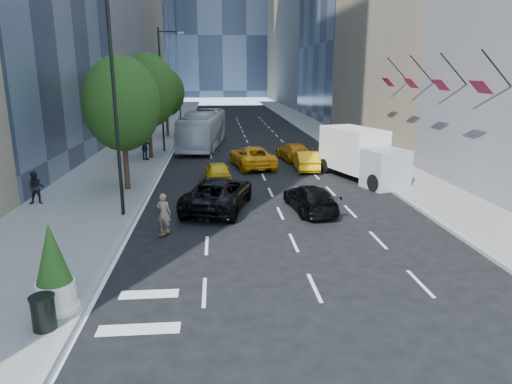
{
  "coord_description": "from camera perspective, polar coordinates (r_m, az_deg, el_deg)",
  "views": [
    {
      "loc": [
        -2.01,
        -17.09,
        6.66
      ],
      "look_at": [
        -0.35,
        2.09,
        1.6
      ],
      "focal_mm": 32.0,
      "sensor_mm": 36.0,
      "label": 1
    }
  ],
  "objects": [
    {
      "name": "lamp_near",
      "position": [
        21.54,
        -16.86,
        11.86
      ],
      "size": [
        2.13,
        0.22,
        10.0
      ],
      "color": "black",
      "rests_on": "sidewalk_left"
    },
    {
      "name": "tree_mid",
      "position": [
        36.49,
        -13.42,
        12.23
      ],
      "size": [
        4.5,
        4.5,
        7.99
      ],
      "color": "black",
      "rests_on": "sidewalk_left"
    },
    {
      "name": "tree_near",
      "position": [
        26.66,
        -16.44,
        10.5
      ],
      "size": [
        4.2,
        4.2,
        7.46
      ],
      "color": "black",
      "rests_on": "sidewalk_left"
    },
    {
      "name": "taxi_a",
      "position": [
        28.79,
        -4.82,
        2.59
      ],
      "size": [
        1.81,
        3.84,
        1.27
      ],
      "primitive_type": "imported",
      "rotation": [
        0.0,
        0.0,
        3.23
      ],
      "color": "#E2B40B",
      "rests_on": "ground"
    },
    {
      "name": "traffic_signal",
      "position": [
        57.31,
        -9.54,
        12.11
      ],
      "size": [
        2.48,
        0.53,
        5.2
      ],
      "color": "black",
      "rests_on": "sidewalk_left"
    },
    {
      "name": "taxi_d",
      "position": [
        35.81,
        4.71,
        5.05
      ],
      "size": [
        2.53,
        4.84,
        1.34
      ],
      "primitive_type": "imported",
      "rotation": [
        0.0,
        0.0,
        3.29
      ],
      "color": "orange",
      "rests_on": "ground"
    },
    {
      "name": "planter_shrub",
      "position": [
        13.97,
        -24.01,
        -8.87
      ],
      "size": [
        1.07,
        1.07,
        2.57
      ],
      "color": "#EFE1C6",
      "rests_on": "sidewalk_left"
    },
    {
      "name": "box_truck",
      "position": [
        29.82,
        12.98,
        4.61
      ],
      "size": [
        4.33,
        7.05,
        3.18
      ],
      "rotation": [
        0.0,
        0.0,
        0.32
      ],
      "color": "silver",
      "rests_on": "ground"
    },
    {
      "name": "facade_flags",
      "position": [
        29.9,
        20.63,
        12.91
      ],
      "size": [
        1.85,
        13.3,
        2.05
      ],
      "color": "black",
      "rests_on": "ground"
    },
    {
      "name": "ground",
      "position": [
        18.45,
        1.65,
        -6.44
      ],
      "size": [
        160.0,
        160.0,
        0.0
      ],
      "primitive_type": "plane",
      "color": "black",
      "rests_on": "ground"
    },
    {
      "name": "tree_far",
      "position": [
        49.41,
        -11.22,
        12.09
      ],
      "size": [
        3.9,
        3.9,
        6.92
      ],
      "color": "black",
      "rests_on": "sidewalk_left"
    },
    {
      "name": "sidewalk_left",
      "position": [
        48.06,
        -13.34,
        6.46
      ],
      "size": [
        6.0,
        120.0,
        0.15
      ],
      "primitive_type": "cube",
      "color": "slate",
      "rests_on": "ground"
    },
    {
      "name": "pedestrian_a",
      "position": [
        25.64,
        -25.8,
        0.47
      ],
      "size": [
        0.9,
        0.74,
        1.69
      ],
      "primitive_type": "imported",
      "rotation": [
        0.0,
        0.0,
        0.13
      ],
      "color": "black",
      "rests_on": "sidewalk_left"
    },
    {
      "name": "sidewalk_right",
      "position": [
        49.04,
        9.35,
        6.82
      ],
      "size": [
        4.0,
        120.0,
        0.15
      ],
      "primitive_type": "cube",
      "color": "slate",
      "rests_on": "ground"
    },
    {
      "name": "taxi_b",
      "position": [
        32.26,
        6.26,
        3.97
      ],
      "size": [
        1.66,
        4.23,
        1.37
      ],
      "primitive_type": "imported",
      "rotation": [
        0.0,
        0.0,
        3.09
      ],
      "color": "#E1A50B",
      "rests_on": "ground"
    },
    {
      "name": "black_sedan_mercedes",
      "position": [
        22.64,
        6.78,
        -0.76
      ],
      "size": [
        2.32,
        4.68,
        1.31
      ],
      "primitive_type": "imported",
      "rotation": [
        0.0,
        0.0,
        3.25
      ],
      "color": "black",
      "rests_on": "ground"
    },
    {
      "name": "lamp_far",
      "position": [
        39.34,
        -11.54,
        13.21
      ],
      "size": [
        2.13,
        0.22,
        10.0
      ],
      "color": "black",
      "rests_on": "sidewalk_left"
    },
    {
      "name": "trash_can",
      "position": [
        13.45,
        -25.03,
        -13.57
      ],
      "size": [
        0.6,
        0.6,
        0.9
      ],
      "primitive_type": "cylinder",
      "color": "black",
      "rests_on": "sidewalk_left"
    },
    {
      "name": "skateboarder",
      "position": [
        19.51,
        -11.43,
        -2.91
      ],
      "size": [
        0.72,
        0.59,
        1.7
      ],
      "primitive_type": "imported",
      "rotation": [
        0.0,
        0.0,
        2.79
      ],
      "color": "#79634C",
      "rests_on": "ground"
    },
    {
      "name": "pedestrian_b",
      "position": [
        35.87,
        -13.7,
        5.41
      ],
      "size": [
        1.22,
        0.91,
        1.93
      ],
      "primitive_type": "imported",
      "rotation": [
        0.0,
        0.0,
        2.7
      ],
      "color": "black",
      "rests_on": "sidewalk_left"
    },
    {
      "name": "city_bus",
      "position": [
        42.02,
        -6.59,
        7.78
      ],
      "size": [
        4.29,
        12.06,
        3.29
      ],
      "primitive_type": "imported",
      "rotation": [
        0.0,
        0.0,
        -0.13
      ],
      "color": "silver",
      "rests_on": "ground"
    },
    {
      "name": "black_sedan_lincoln",
      "position": [
        22.85,
        -4.75,
        -0.16
      ],
      "size": [
        4.01,
        6.3,
        1.62
      ],
      "primitive_type": "imported",
      "rotation": [
        0.0,
        0.0,
        2.9
      ],
      "color": "black",
      "rests_on": "ground"
    },
    {
      "name": "taxi_c",
      "position": [
        33.02,
        -0.5,
        4.44
      ],
      "size": [
        3.41,
        5.85,
        1.53
      ],
      "primitive_type": "imported",
      "rotation": [
        0.0,
        0.0,
        3.31
      ],
      "color": "orange",
      "rests_on": "ground"
    }
  ]
}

